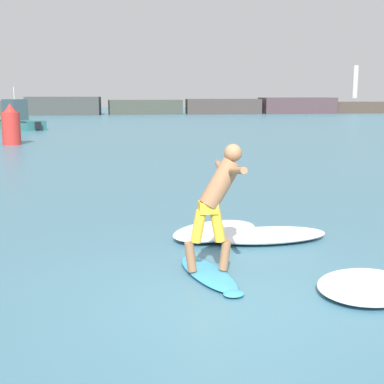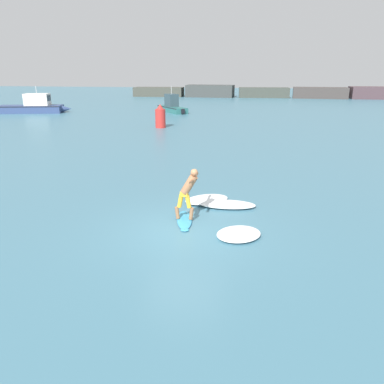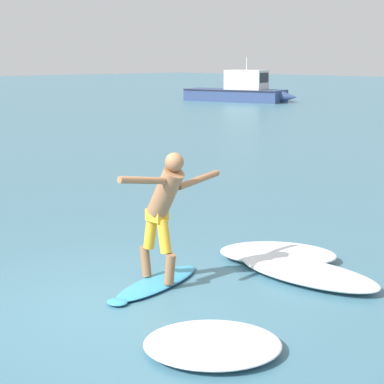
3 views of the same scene
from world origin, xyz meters
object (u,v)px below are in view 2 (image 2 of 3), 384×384
(surfboard, at_px, (184,220))
(surfer, at_px, (188,189))
(fishing_boat_near_jetty, at_px, (34,106))
(channel_marker_buoy, at_px, (160,117))
(small_boat_offshore, at_px, (172,106))

(surfboard, xyz_separation_m, surfer, (0.14, 0.03, 1.11))
(surfboard, distance_m, surfer, 1.12)
(surfboard, height_order, fishing_boat_near_jetty, fishing_boat_near_jetty)
(surfboard, relative_size, fishing_boat_near_jetty, 0.22)
(fishing_boat_near_jetty, height_order, channel_marker_buoy, fishing_boat_near_jetty)
(small_boat_offshore, relative_size, channel_marker_buoy, 2.81)
(surfboard, height_order, surfer, surfer)
(small_boat_offshore, bearing_deg, fishing_boat_near_jetty, -167.32)
(surfboard, bearing_deg, small_boat_offshore, 103.03)
(fishing_boat_near_jetty, bearing_deg, surfer, -51.55)
(fishing_boat_near_jetty, bearing_deg, channel_marker_buoy, -27.60)
(fishing_boat_near_jetty, bearing_deg, small_boat_offshore, 12.68)
(channel_marker_buoy, bearing_deg, fishing_boat_near_jetty, 152.40)
(surfboard, relative_size, surfer, 1.05)
(surfboard, relative_size, small_boat_offshore, 0.32)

